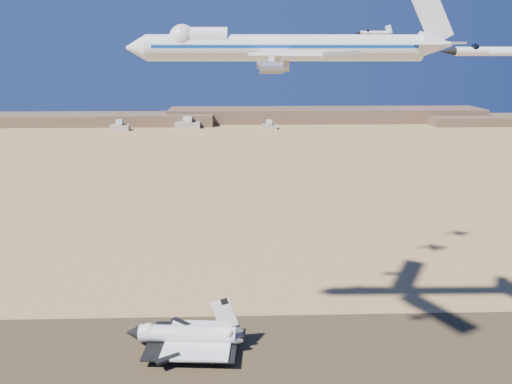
{
  "coord_description": "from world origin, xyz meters",
  "views": [
    {
      "loc": [
        4.92,
        -133.67,
        90.25
      ],
      "look_at": [
        9.36,
        8.0,
        50.57
      ],
      "focal_mm": 35.0,
      "sensor_mm": 36.0,
      "label": 1
    }
  ],
  "objects_px": {
    "crew_b": "(202,357)",
    "chase_jet_d": "(374,33)",
    "shuttle": "(187,336)",
    "chase_jet_a": "(491,51)",
    "chase_jet_c": "(336,45)",
    "carrier_747": "(275,48)",
    "crew_c": "(212,363)",
    "crew_a": "(205,361)"
  },
  "relations": [
    {
      "from": "crew_b",
      "to": "chase_jet_d",
      "type": "xyz_separation_m",
      "value": [
        61.57,
        56.49,
        96.4
      ]
    },
    {
      "from": "shuttle",
      "to": "chase_jet_a",
      "type": "distance_m",
      "value": 118.02
    },
    {
      "from": "chase_jet_a",
      "to": "chase_jet_c",
      "type": "height_order",
      "value": "chase_jet_c"
    },
    {
      "from": "crew_b",
      "to": "chase_jet_c",
      "type": "bearing_deg",
      "value": -80.66
    },
    {
      "from": "carrier_747",
      "to": "crew_c",
      "type": "bearing_deg",
      "value": 178.85
    },
    {
      "from": "crew_b",
      "to": "crew_c",
      "type": "distance_m",
      "value": 4.66
    },
    {
      "from": "crew_a",
      "to": "crew_c",
      "type": "distance_m",
      "value": 2.57
    },
    {
      "from": "crew_c",
      "to": "chase_jet_a",
      "type": "height_order",
      "value": "chase_jet_a"
    },
    {
      "from": "carrier_747",
      "to": "crew_a",
      "type": "height_order",
      "value": "carrier_747"
    },
    {
      "from": "carrier_747",
      "to": "shuttle",
      "type": "bearing_deg",
      "value": 160.77
    },
    {
      "from": "carrier_747",
      "to": "chase_jet_a",
      "type": "distance_m",
      "value": 57.24
    },
    {
      "from": "crew_b",
      "to": "chase_jet_a",
      "type": "xyz_separation_m",
      "value": [
        52.25,
        -51.91,
        89.59
      ]
    },
    {
      "from": "crew_c",
      "to": "chase_jet_d",
      "type": "relative_size",
      "value": 0.12
    },
    {
      "from": "chase_jet_c",
      "to": "crew_b",
      "type": "bearing_deg",
      "value": -133.86
    },
    {
      "from": "shuttle",
      "to": "crew_c",
      "type": "distance_m",
      "value": 12.88
    },
    {
      "from": "carrier_747",
      "to": "chase_jet_d",
      "type": "bearing_deg",
      "value": 57.08
    },
    {
      "from": "crew_a",
      "to": "crew_c",
      "type": "bearing_deg",
      "value": -110.96
    },
    {
      "from": "crew_a",
      "to": "chase_jet_a",
      "type": "relative_size",
      "value": 0.11
    },
    {
      "from": "crew_a",
      "to": "chase_jet_a",
      "type": "bearing_deg",
      "value": -125.21
    },
    {
      "from": "shuttle",
      "to": "chase_jet_a",
      "type": "height_order",
      "value": "chase_jet_a"
    },
    {
      "from": "shuttle",
      "to": "crew_b",
      "type": "bearing_deg",
      "value": -43.77
    },
    {
      "from": "chase_jet_a",
      "to": "chase_jet_d",
      "type": "height_order",
      "value": "chase_jet_d"
    },
    {
      "from": "crew_b",
      "to": "carrier_747",
      "type": "bearing_deg",
      "value": -133.31
    },
    {
      "from": "shuttle",
      "to": "carrier_747",
      "type": "distance_m",
      "value": 90.92
    },
    {
      "from": "shuttle",
      "to": "crew_a",
      "type": "height_order",
      "value": "shuttle"
    },
    {
      "from": "carrier_747",
      "to": "crew_c",
      "type": "height_order",
      "value": "carrier_747"
    },
    {
      "from": "carrier_747",
      "to": "chase_jet_c",
      "type": "distance_m",
      "value": 50.01
    },
    {
      "from": "chase_jet_a",
      "to": "chase_jet_d",
      "type": "relative_size",
      "value": 1.08
    },
    {
      "from": "chase_jet_a",
      "to": "shuttle",
      "type": "bearing_deg",
      "value": 135.51
    },
    {
      "from": "crew_a",
      "to": "chase_jet_d",
      "type": "height_order",
      "value": "chase_jet_d"
    },
    {
      "from": "chase_jet_c",
      "to": "chase_jet_d",
      "type": "relative_size",
      "value": 1.09
    },
    {
      "from": "crew_a",
      "to": "crew_c",
      "type": "height_order",
      "value": "crew_a"
    },
    {
      "from": "carrier_747",
      "to": "crew_b",
      "type": "relative_size",
      "value": 47.86
    },
    {
      "from": "crew_b",
      "to": "chase_jet_a",
      "type": "distance_m",
      "value": 115.98
    },
    {
      "from": "crew_b",
      "to": "chase_jet_a",
      "type": "bearing_deg",
      "value": -167.46
    },
    {
      "from": "shuttle",
      "to": "crew_b",
      "type": "relative_size",
      "value": 21.72
    },
    {
      "from": "crew_a",
      "to": "crew_b",
      "type": "bearing_deg",
      "value": 36.25
    },
    {
      "from": "chase_jet_c",
      "to": "carrier_747",
      "type": "bearing_deg",
      "value": -113.98
    },
    {
      "from": "carrier_747",
      "to": "chase_jet_d",
      "type": "relative_size",
      "value": 5.71
    },
    {
      "from": "shuttle",
      "to": "chase_jet_a",
      "type": "xyz_separation_m",
      "value": [
        57.35,
        -57.54,
        85.61
      ]
    },
    {
      "from": "shuttle",
      "to": "carrier_747",
      "type": "bearing_deg",
      "value": -16.12
    },
    {
      "from": "shuttle",
      "to": "chase_jet_c",
      "type": "xyz_separation_m",
      "value": [
        49.7,
        34.5,
        87.67
      ]
    }
  ]
}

